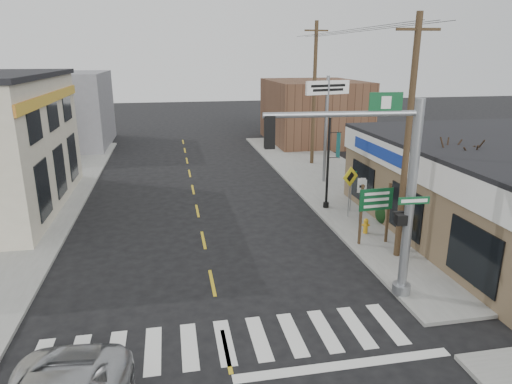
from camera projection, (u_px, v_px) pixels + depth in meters
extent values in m
plane|color=black|center=(226.00, 351.00, 12.64)|extent=(140.00, 140.00, 0.00)
cube|color=gray|center=(352.00, 195.00, 26.46)|extent=(6.00, 38.00, 0.13)
cube|color=gray|center=(19.00, 214.00, 23.22)|extent=(6.00, 38.00, 0.13)
cube|color=gold|center=(203.00, 240.00, 20.16)|extent=(0.12, 56.00, 0.01)
cube|color=silver|center=(225.00, 342.00, 13.02)|extent=(11.00, 2.20, 0.01)
cube|color=brown|center=(313.00, 111.00, 42.19)|extent=(8.00, 10.00, 5.60)
cube|color=slate|center=(54.00, 110.00, 39.81)|extent=(9.00, 10.00, 6.40)
cylinder|color=gray|center=(410.00, 202.00, 14.52)|extent=(0.30, 0.30, 6.49)
cylinder|color=gray|center=(344.00, 115.00, 13.28)|extent=(4.76, 0.17, 0.17)
cube|color=black|center=(271.00, 134.00, 13.03)|extent=(0.30, 0.24, 0.97)
cube|color=#0F4724|center=(414.00, 201.00, 14.28)|extent=(1.03, 0.04, 0.24)
cube|color=#0F4724|center=(387.00, 103.00, 13.42)|extent=(1.03, 0.05, 0.60)
cube|color=black|center=(402.00, 220.00, 14.60)|extent=(0.35, 0.28, 0.35)
cube|color=#483621|center=(361.00, 215.00, 19.07)|extent=(0.09, 0.09, 2.63)
cube|color=#483621|center=(388.00, 213.00, 19.29)|extent=(0.09, 0.09, 2.63)
cube|color=#084527|center=(376.00, 199.00, 18.93)|extent=(1.50, 0.05, 0.94)
cylinder|color=gold|center=(366.00, 227.00, 20.53)|extent=(0.20, 0.20, 0.56)
sphere|color=gold|center=(366.00, 221.00, 20.44)|extent=(0.22, 0.22, 0.22)
cylinder|color=gray|center=(349.00, 194.00, 22.38)|extent=(0.06, 0.06, 2.34)
cube|color=gold|center=(350.00, 177.00, 22.09)|extent=(0.99, 0.03, 0.99)
cylinder|color=black|center=(328.00, 163.00, 23.38)|extent=(0.13, 0.13, 4.80)
sphere|color=silver|center=(330.00, 115.00, 22.68)|extent=(0.26, 0.26, 0.26)
cube|color=#175855|center=(338.00, 145.00, 23.21)|extent=(0.02, 0.51, 1.29)
cylinder|color=gray|center=(326.00, 130.00, 28.12)|extent=(0.19, 0.19, 6.53)
cube|color=white|center=(328.00, 88.00, 27.37)|extent=(3.07, 0.18, 0.82)
cylinder|color=black|center=(454.00, 202.00, 19.32)|extent=(0.22, 0.22, 3.49)
ellipsoid|color=#143614|center=(492.00, 279.00, 15.27)|extent=(1.39, 1.39, 1.04)
ellipsoid|color=black|center=(388.00, 213.00, 21.83)|extent=(1.19, 1.19, 0.89)
cylinder|color=#4C3027|center=(407.00, 142.00, 17.03)|extent=(0.24, 0.24, 9.18)
cube|color=#4C3027|center=(418.00, 29.00, 15.87)|extent=(1.60, 0.10, 0.10)
cylinder|color=#3E2E1C|center=(314.00, 95.00, 32.43)|extent=(0.26, 0.26, 9.96)
cube|color=#3E2E1C|center=(316.00, 30.00, 31.18)|extent=(1.73, 0.11, 0.11)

